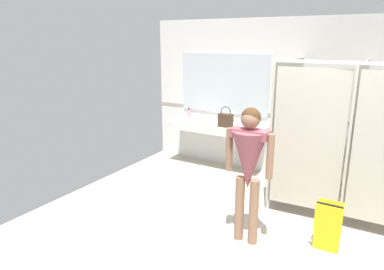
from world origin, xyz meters
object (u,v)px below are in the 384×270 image
(person_standing, at_px, (249,160))
(wet_floor_sign, at_px, (328,227))
(handbag, at_px, (226,120))
(paper_cup, at_px, (227,123))
(soap_dispenser, at_px, (189,114))

(person_standing, height_order, wet_floor_sign, person_standing)
(person_standing, distance_m, wet_floor_sign, 1.16)
(handbag, distance_m, paper_cup, 0.14)
(paper_cup, relative_size, wet_floor_sign, 0.14)
(soap_dispenser, bearing_deg, paper_cup, -13.06)
(soap_dispenser, bearing_deg, person_standing, -46.53)
(person_standing, xyz_separation_m, paper_cup, (-1.21, 2.04, -0.14))
(person_standing, bearing_deg, paper_cup, 120.64)
(handbag, relative_size, soap_dispenser, 1.90)
(soap_dispenser, bearing_deg, wet_floor_sign, -33.53)
(soap_dispenser, distance_m, paper_cup, 0.96)
(handbag, height_order, paper_cup, handbag)
(person_standing, distance_m, paper_cup, 2.38)
(person_standing, relative_size, handbag, 4.39)
(paper_cup, bearing_deg, person_standing, -59.36)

